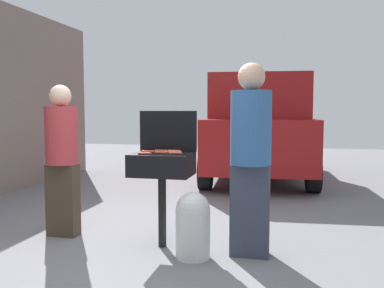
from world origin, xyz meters
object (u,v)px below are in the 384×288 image
Objects in this scene: bbq_grill at (162,168)px; hot_dog_7 at (161,151)px; propane_tank at (193,224)px; person_right at (251,152)px; hot_dog_5 at (172,152)px; hot_dog_6 at (174,151)px; person_left at (62,155)px; hot_dog_1 at (175,152)px; hot_dog_2 at (161,152)px; hot_dog_3 at (148,152)px; parked_minivan at (258,127)px; hot_dog_4 at (175,153)px; hot_dog_0 at (145,153)px.

bbq_grill is 0.20m from hot_dog_7.
person_right is (0.51, 0.19, 0.66)m from propane_tank.
hot_dog_5 reaches higher than propane_tank.
bbq_grill is at bearing -162.95° from hot_dog_5.
person_left reaches higher than hot_dog_6.
hot_dog_6 is at bearing 111.05° from hot_dog_1.
hot_dog_2 is 1.00× the size of hot_dog_5.
hot_dog_1 and hot_dog_3 have the same top height.
hot_dog_1 is 0.17m from hot_dog_7.
hot_dog_3 is 0.07× the size of person_right.
hot_dog_6 is (0.24, 0.10, 0.00)m from hot_dog_3.
parked_minivan is at bearing 82.49° from bbq_grill.
hot_dog_3 is at bearing -179.30° from hot_dog_5.
hot_dog_5 is at bearing 0.05° from person_left.
propane_tank is at bearing -44.27° from hot_dog_5.
person_left is (-1.26, -0.01, -0.07)m from hot_dog_6.
hot_dog_5 is 0.03× the size of parked_minivan.
hot_dog_1 is 1.00× the size of hot_dog_5.
bbq_grill is at bearing 161.45° from hot_dog_4.
bbq_grill is at bearing 97.36° from hot_dog_2.
hot_dog_4 is 1.33m from person_left.
person_left is at bearing 177.24° from hot_dog_1.
hot_dog_5 is at bearing -129.49° from hot_dog_1.
hot_dog_5 is 4.63m from parked_minivan.
hot_dog_0 is at bearing -105.34° from hot_dog_7.
person_left is at bearing -179.50° from hot_dog_6.
hot_dog_1 reaches higher than propane_tank.
hot_dog_0 is 1.00× the size of hot_dog_6.
bbq_grill is at bearing 146.70° from propane_tank.
person_left reaches higher than hot_dog_1.
hot_dog_0 reaches higher than propane_tank.
hot_dog_3 is at bearing -138.43° from hot_dog_7.
hot_dog_2 is 0.21× the size of propane_tank.
hot_dog_2 and hot_dog_6 have the same top height.
parked_minivan is (0.61, 4.66, 0.07)m from hot_dog_2.
hot_dog_0 is 1.00× the size of hot_dog_4.
person_right is (0.87, -0.02, 0.02)m from hot_dog_2.
propane_tank is at bearing -52.76° from hot_dog_6.
hot_dog_1 is at bearing 26.14° from bbq_grill.
hot_dog_7 is 0.84m from propane_tank.
propane_tank is at bearing -49.61° from hot_dog_1.
hot_dog_2 and hot_dog_5 have the same top height.
hot_dog_3 is 1.00× the size of hot_dog_5.
hot_dog_0 is 1.00× the size of hot_dog_2.
hot_dog_1 and hot_dog_5 have the same top height.
hot_dog_3 and hot_dog_6 have the same top height.
hot_dog_7 reaches higher than bbq_grill.
hot_dog_1 is 0.08m from hot_dog_6.
hot_dog_4 is 1.00× the size of hot_dog_7.
person_right is 4.69m from parked_minivan.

